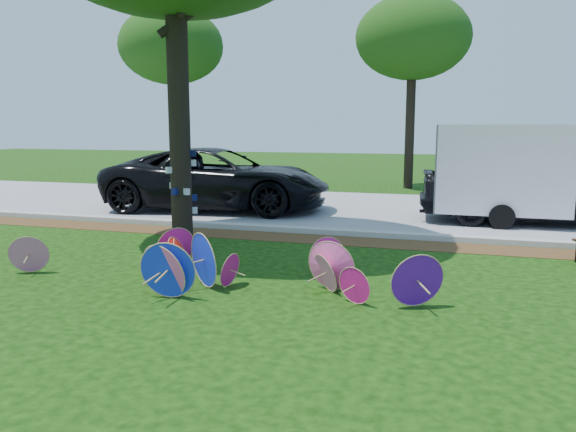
% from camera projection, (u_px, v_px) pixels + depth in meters
% --- Properties ---
extents(ground, '(90.00, 90.00, 0.00)m').
position_uv_depth(ground, '(213.00, 298.00, 8.00)').
color(ground, black).
rests_on(ground, ground).
extents(mulch_strip, '(90.00, 1.00, 0.01)m').
position_uv_depth(mulch_strip, '(300.00, 238.00, 12.25)').
color(mulch_strip, '#472D16').
rests_on(mulch_strip, ground).
extents(curb, '(90.00, 0.30, 0.12)m').
position_uv_depth(curb, '(308.00, 230.00, 12.90)').
color(curb, '#B7B5AD').
rests_on(curb, ground).
extents(street, '(90.00, 8.00, 0.01)m').
position_uv_depth(street, '(344.00, 208.00, 16.82)').
color(street, gray).
rests_on(street, ground).
extents(parasol_pile, '(7.03, 2.26, 0.86)m').
position_uv_depth(parasol_pile, '(227.00, 263.00, 8.46)').
color(parasol_pile, '#D36292').
rests_on(parasol_pile, ground).
extents(black_van, '(6.78, 3.69, 1.80)m').
position_uv_depth(black_van, '(218.00, 179.00, 16.36)').
color(black_van, black).
rests_on(black_van, ground).
extents(dark_pickup, '(5.46, 2.50, 1.82)m').
position_uv_depth(dark_pickup, '(529.00, 187.00, 14.12)').
color(dark_pickup, black).
rests_on(dark_pickup, ground).
extents(cargo_trailer, '(3.11, 1.99, 2.77)m').
position_uv_depth(cargo_trailer, '(502.00, 168.00, 14.04)').
color(cargo_trailer, silver).
rests_on(cargo_trailer, ground).
extents(bg_trees, '(23.39, 5.56, 7.40)m').
position_uv_depth(bg_trees, '(403.00, 36.00, 20.96)').
color(bg_trees, black).
rests_on(bg_trees, ground).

